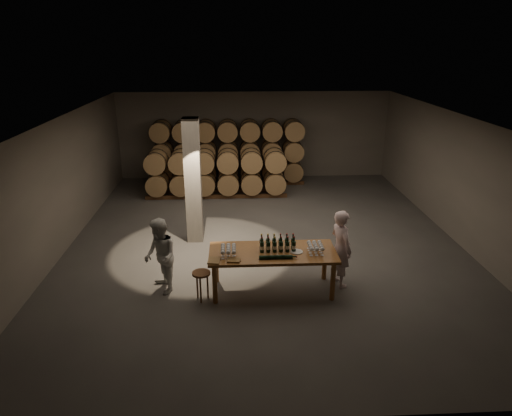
{
  "coord_description": "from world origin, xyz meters",
  "views": [
    {
      "loc": [
        -0.76,
        -10.89,
        4.97
      ],
      "look_at": [
        -0.24,
        -0.47,
        1.1
      ],
      "focal_mm": 32.0,
      "sensor_mm": 36.0,
      "label": 1
    }
  ],
  "objects_px": {
    "notebook_near": "(234,260)",
    "person_woman": "(160,256)",
    "tasting_table": "(273,256)",
    "plate": "(297,252)",
    "bottle_cluster": "(278,245)",
    "person_man": "(341,248)",
    "stool": "(201,277)"
  },
  "relations": [
    {
      "from": "person_woman",
      "to": "bottle_cluster",
      "type": "bearing_deg",
      "value": 65.64
    },
    {
      "from": "tasting_table",
      "to": "notebook_near",
      "type": "height_order",
      "value": "notebook_near"
    },
    {
      "from": "plate",
      "to": "person_woman",
      "type": "relative_size",
      "value": 0.16
    },
    {
      "from": "tasting_table",
      "to": "person_woman",
      "type": "distance_m",
      "value": 2.3
    },
    {
      "from": "tasting_table",
      "to": "bottle_cluster",
      "type": "distance_m",
      "value": 0.25
    },
    {
      "from": "plate",
      "to": "stool",
      "type": "xyz_separation_m",
      "value": [
        -1.94,
        -0.24,
        -0.4
      ]
    },
    {
      "from": "notebook_near",
      "to": "person_woman",
      "type": "bearing_deg",
      "value": 168.19
    },
    {
      "from": "tasting_table",
      "to": "notebook_near",
      "type": "xyz_separation_m",
      "value": [
        -0.8,
        -0.38,
        0.12
      ]
    },
    {
      "from": "bottle_cluster",
      "to": "stool",
      "type": "bearing_deg",
      "value": -167.55
    },
    {
      "from": "notebook_near",
      "to": "person_man",
      "type": "xyz_separation_m",
      "value": [
        2.25,
        0.57,
        -0.07
      ]
    },
    {
      "from": "tasting_table",
      "to": "person_man",
      "type": "distance_m",
      "value": 1.46
    },
    {
      "from": "stool",
      "to": "person_woman",
      "type": "relative_size",
      "value": 0.38
    },
    {
      "from": "plate",
      "to": "tasting_table",
      "type": "bearing_deg",
      "value": 174.12
    },
    {
      "from": "bottle_cluster",
      "to": "person_man",
      "type": "distance_m",
      "value": 1.36
    },
    {
      "from": "bottle_cluster",
      "to": "plate",
      "type": "xyz_separation_m",
      "value": [
        0.38,
        -0.1,
        -0.11
      ]
    },
    {
      "from": "plate",
      "to": "person_woman",
      "type": "distance_m",
      "value": 2.79
    },
    {
      "from": "stool",
      "to": "tasting_table",
      "type": "bearing_deg",
      "value": 11.29
    },
    {
      "from": "person_man",
      "to": "notebook_near",
      "type": "bearing_deg",
      "value": 81.47
    },
    {
      "from": "bottle_cluster",
      "to": "person_man",
      "type": "xyz_separation_m",
      "value": [
        1.35,
        0.14,
        -0.17
      ]
    },
    {
      "from": "notebook_near",
      "to": "person_man",
      "type": "bearing_deg",
      "value": 20.27
    },
    {
      "from": "tasting_table",
      "to": "person_woman",
      "type": "xyz_separation_m",
      "value": [
        -2.3,
        0.1,
        0.0
      ]
    },
    {
      "from": "plate",
      "to": "person_man",
      "type": "bearing_deg",
      "value": 14.06
    },
    {
      "from": "tasting_table",
      "to": "person_man",
      "type": "relative_size",
      "value": 1.54
    },
    {
      "from": "person_man",
      "to": "person_woman",
      "type": "relative_size",
      "value": 1.06
    },
    {
      "from": "notebook_near",
      "to": "person_woman",
      "type": "height_order",
      "value": "person_woman"
    },
    {
      "from": "stool",
      "to": "person_woman",
      "type": "xyz_separation_m",
      "value": [
        -0.85,
        0.39,
        0.3
      ]
    },
    {
      "from": "plate",
      "to": "notebook_near",
      "type": "distance_m",
      "value": 1.33
    },
    {
      "from": "tasting_table",
      "to": "plate",
      "type": "distance_m",
      "value": 0.5
    },
    {
      "from": "stool",
      "to": "person_woman",
      "type": "distance_m",
      "value": 0.98
    },
    {
      "from": "tasting_table",
      "to": "plate",
      "type": "bearing_deg",
      "value": -5.88
    },
    {
      "from": "stool",
      "to": "person_man",
      "type": "distance_m",
      "value": 2.96
    },
    {
      "from": "person_woman",
      "to": "notebook_near",
      "type": "bearing_deg",
      "value": 48.96
    }
  ]
}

